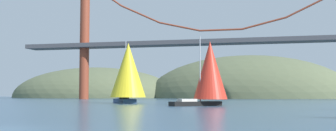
# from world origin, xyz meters

# --- Properties ---
(ground_plane) EXTENTS (360.00, 360.00, 0.00)m
(ground_plane) POSITION_xyz_m (0.00, 0.00, 0.00)
(ground_plane) COLOR #385670
(headland_center) EXTENTS (74.88, 44.00, 31.15)m
(headland_center) POSITION_xyz_m (5.00, 135.00, 0.00)
(headland_center) COLOR #5B6647
(headland_center) RESTS_ON ground_plane
(headland_left) EXTENTS (68.56, 44.00, 24.05)m
(headland_left) POSITION_xyz_m (-55.00, 135.00, 0.00)
(headland_left) COLOR #5B6647
(headland_left) RESTS_ON ground_plane
(suspension_bridge) EXTENTS (117.35, 6.00, 35.80)m
(suspension_bridge) POSITION_xyz_m (-0.00, 95.00, 16.75)
(suspension_bridge) COLOR brown
(suspension_bridge) RESTS_ON ground_plane
(sailboat_scarlet_sail) EXTENTS (8.67, 7.99, 9.68)m
(sailboat_scarlet_sail) POSITION_xyz_m (4.44, 39.83, 4.77)
(sailboat_scarlet_sail) COLOR black
(sailboat_scarlet_sail) RESTS_ON ground_plane
(sailboat_yellow_sail) EXTENTS (8.84, 10.42, 11.02)m
(sailboat_yellow_sail) POSITION_xyz_m (-10.98, 49.39, 5.51)
(sailboat_yellow_sail) COLOR navy
(sailboat_yellow_sail) RESTS_ON ground_plane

